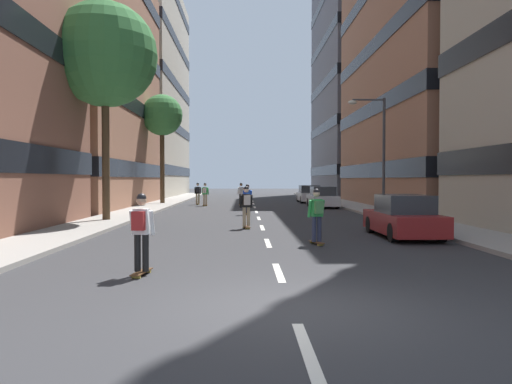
{
  "coord_description": "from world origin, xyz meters",
  "views": [
    {
      "loc": [
        -0.76,
        -7.9,
        2.09
      ],
      "look_at": [
        0.0,
        24.08,
        1.23
      ],
      "focal_mm": 34.5,
      "sensor_mm": 36.0,
      "label": 1
    }
  ],
  "objects_px": {
    "skater_4": "(205,193)",
    "skater_6": "(241,193)",
    "parked_car_far": "(403,218)",
    "skater_3": "(198,192)",
    "skater_1": "(317,213)",
    "skater_2": "(141,229)",
    "skater_5": "(246,204)",
    "parked_car_near": "(323,198)",
    "street_tree_near": "(105,55)",
    "street_tree_mid": "(162,116)",
    "streetlamp_right": "(377,143)",
    "skater_0": "(247,198)",
    "parked_car_mid": "(309,195)"
  },
  "relations": [
    {
      "from": "skater_4",
      "to": "skater_6",
      "type": "xyz_separation_m",
      "value": [
        2.76,
        0.57,
        -0.03
      ]
    },
    {
      "from": "parked_car_far",
      "to": "skater_3",
      "type": "height_order",
      "value": "skater_3"
    },
    {
      "from": "skater_1",
      "to": "skater_3",
      "type": "height_order",
      "value": "same"
    },
    {
      "from": "skater_2",
      "to": "skater_5",
      "type": "xyz_separation_m",
      "value": [
        2.31,
        9.99,
        0.0
      ]
    },
    {
      "from": "parked_car_near",
      "to": "street_tree_near",
      "type": "height_order",
      "value": "street_tree_near"
    },
    {
      "from": "street_tree_near",
      "to": "street_tree_mid",
      "type": "xyz_separation_m",
      "value": [
        -0.0,
        16.18,
        -0.83
      ]
    },
    {
      "from": "streetlamp_right",
      "to": "skater_2",
      "type": "distance_m",
      "value": 19.87
    },
    {
      "from": "street_tree_near",
      "to": "skater_2",
      "type": "bearing_deg",
      "value": -71.41
    },
    {
      "from": "parked_car_near",
      "to": "skater_0",
      "type": "xyz_separation_m",
      "value": [
        -5.49,
        -6.93,
        0.29
      ]
    },
    {
      "from": "parked_car_near",
      "to": "skater_3",
      "type": "xyz_separation_m",
      "value": [
        -9.43,
        4.21,
        0.32
      ]
    },
    {
      "from": "parked_car_near",
      "to": "skater_0",
      "type": "relative_size",
      "value": 2.47
    },
    {
      "from": "street_tree_near",
      "to": "skater_2",
      "type": "height_order",
      "value": "street_tree_near"
    },
    {
      "from": "skater_4",
      "to": "street_tree_near",
      "type": "bearing_deg",
      "value": -104.44
    },
    {
      "from": "parked_car_far",
      "to": "skater_1",
      "type": "distance_m",
      "value": 3.88
    },
    {
      "from": "street_tree_mid",
      "to": "skater_2",
      "type": "relative_size",
      "value": 4.91
    },
    {
      "from": "parked_car_near",
      "to": "streetlamp_right",
      "type": "bearing_deg",
      "value": -76.72
    },
    {
      "from": "skater_3",
      "to": "skater_2",
      "type": "bearing_deg",
      "value": -86.98
    },
    {
      "from": "parked_car_near",
      "to": "street_tree_near",
      "type": "bearing_deg",
      "value": -136.21
    },
    {
      "from": "parked_car_near",
      "to": "skater_1",
      "type": "xyz_separation_m",
      "value": [
        -3.38,
        -19.96,
        0.32
      ]
    },
    {
      "from": "parked_car_far",
      "to": "streetlamp_right",
      "type": "height_order",
      "value": "streetlamp_right"
    },
    {
      "from": "skater_0",
      "to": "skater_2",
      "type": "height_order",
      "value": "same"
    },
    {
      "from": "parked_car_far",
      "to": "skater_2",
      "type": "bearing_deg",
      "value": -139.37
    },
    {
      "from": "parked_car_far",
      "to": "skater_1",
      "type": "xyz_separation_m",
      "value": [
        -3.38,
        -1.88,
        0.32
      ]
    },
    {
      "from": "parked_car_far",
      "to": "street_tree_near",
      "type": "bearing_deg",
      "value": 152.91
    },
    {
      "from": "street_tree_mid",
      "to": "skater_5",
      "type": "xyz_separation_m",
      "value": [
        6.71,
        -19.26,
        -6.12
      ]
    },
    {
      "from": "parked_car_near",
      "to": "skater_6",
      "type": "height_order",
      "value": "skater_6"
    },
    {
      "from": "skater_1",
      "to": "skater_6",
      "type": "bearing_deg",
      "value": 96.38
    },
    {
      "from": "parked_car_mid",
      "to": "skater_4",
      "type": "bearing_deg",
      "value": -148.86
    },
    {
      "from": "street_tree_mid",
      "to": "skater_6",
      "type": "distance_m",
      "value": 9.0
    },
    {
      "from": "skater_1",
      "to": "skater_2",
      "type": "distance_m",
      "value": 6.67
    },
    {
      "from": "parked_car_near",
      "to": "skater_6",
      "type": "bearing_deg",
      "value": 154.65
    },
    {
      "from": "skater_2",
      "to": "skater_4",
      "type": "bearing_deg",
      "value": 91.66
    },
    {
      "from": "street_tree_mid",
      "to": "skater_4",
      "type": "relative_size",
      "value": 4.91
    },
    {
      "from": "parked_car_far",
      "to": "street_tree_near",
      "type": "distance_m",
      "value": 15.61
    },
    {
      "from": "skater_0",
      "to": "skater_4",
      "type": "bearing_deg",
      "value": 109.24
    },
    {
      "from": "parked_car_mid",
      "to": "street_tree_mid",
      "type": "distance_m",
      "value": 14.22
    },
    {
      "from": "parked_car_near",
      "to": "skater_1",
      "type": "distance_m",
      "value": 20.25
    },
    {
      "from": "skater_3",
      "to": "skater_4",
      "type": "relative_size",
      "value": 1.0
    },
    {
      "from": "skater_5",
      "to": "skater_6",
      "type": "relative_size",
      "value": 1.0
    },
    {
      "from": "parked_car_far",
      "to": "skater_0",
      "type": "xyz_separation_m",
      "value": [
        -5.49,
        11.15,
        0.29
      ]
    },
    {
      "from": "parked_car_mid",
      "to": "streetlamp_right",
      "type": "height_order",
      "value": "streetlamp_right"
    },
    {
      "from": "parked_car_near",
      "to": "skater_4",
      "type": "height_order",
      "value": "skater_4"
    },
    {
      "from": "skater_3",
      "to": "skater_5",
      "type": "distance_m",
      "value": 19.46
    },
    {
      "from": "street_tree_near",
      "to": "skater_3",
      "type": "xyz_separation_m",
      "value": [
        2.86,
        16.0,
        -6.95
      ]
    },
    {
      "from": "skater_5",
      "to": "skater_2",
      "type": "bearing_deg",
      "value": -103.03
    },
    {
      "from": "parked_car_mid",
      "to": "street_tree_near",
      "type": "distance_m",
      "value": 23.98
    },
    {
      "from": "parked_car_mid",
      "to": "skater_3",
      "type": "relative_size",
      "value": 2.47
    },
    {
      "from": "parked_car_mid",
      "to": "street_tree_mid",
      "type": "relative_size",
      "value": 0.5
    },
    {
      "from": "parked_car_far",
      "to": "street_tree_mid",
      "type": "height_order",
      "value": "street_tree_mid"
    },
    {
      "from": "street_tree_near",
      "to": "street_tree_mid",
      "type": "height_order",
      "value": "street_tree_near"
    }
  ]
}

